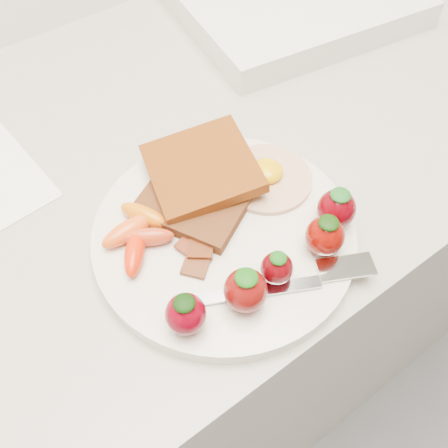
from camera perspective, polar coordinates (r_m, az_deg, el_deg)
counter at (r=0.98m, az=-5.24°, el=-10.19°), size 2.00×0.60×0.90m
plate at (r=0.52m, az=0.00°, el=-1.24°), size 0.27×0.27×0.02m
toast_lower at (r=0.53m, az=-2.97°, el=3.23°), size 0.14×0.14×0.01m
toast_upper at (r=0.53m, az=-2.57°, el=6.41°), size 0.14×0.14×0.03m
fried_egg at (r=0.55m, az=4.90°, el=5.46°), size 0.12×0.12×0.02m
bacon_strips at (r=0.51m, az=-1.87°, el=-0.19°), size 0.11×0.10×0.01m
baby_carrots at (r=0.50m, az=-9.82°, el=-1.07°), size 0.08×0.09×0.02m
strawberries at (r=0.47m, az=6.28°, el=-4.03°), size 0.22×0.06×0.05m
fork at (r=0.48m, az=8.17°, el=-6.39°), size 0.18×0.09×0.00m
appliance at (r=0.83m, az=8.07°, el=23.95°), size 0.37×0.31×0.04m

